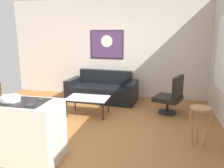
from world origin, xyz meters
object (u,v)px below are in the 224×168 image
Objects in this scene: coffee_table at (88,99)px; armchair at (171,96)px; couch at (102,91)px; bar_stool at (200,116)px; mixing_bowl at (11,99)px; wall_painting at (107,44)px.

armchair reaches higher than coffee_table.
armchair is (1.85, 0.50, 0.05)m from coffee_table.
couch reaches higher than bar_stool.
mixing_bowl reaches higher than bar_stool.
couch is 3.12m from bar_stool.
coffee_table is 1.02× the size of armchair.
couch is at bearing 81.75° from mixing_bowl.
coffee_table is at bearing 77.20° from mixing_bowl.
couch is at bearing 136.56° from bar_stool.
mixing_bowl is at bearing -102.80° from coffee_table.
couch is at bearing 89.63° from coffee_table.
bar_stool is 3.65m from wall_painting.
armchair is 0.93× the size of wall_painting.
mixing_bowl is at bearing -159.03° from bar_stool.
coffee_table is (-0.01, -1.18, 0.10)m from couch.
couch is 3.28m from mixing_bowl.
coffee_table is 2.46m from bar_stool.
armchair is at bearing 47.31° from mixing_bowl.
coffee_table is 1.38× the size of bar_stool.
armchair is 1.36× the size of bar_stool.
coffee_table is at bearing -90.37° from couch.
armchair is at bearing 15.22° from coffee_table.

